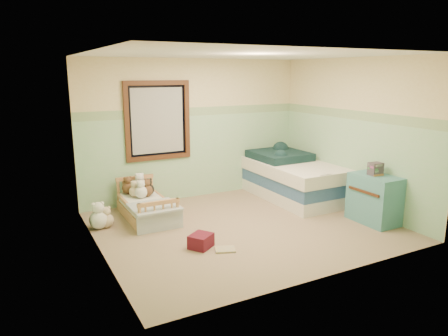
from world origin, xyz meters
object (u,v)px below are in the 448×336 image
toddler_bed_frame (147,213)px  floor_book (225,249)px  twin_bed_frame (290,190)px  dresser (374,199)px  plush_floor_cream (99,220)px  red_pillow (201,241)px  plush_floor_tan (106,220)px

toddler_bed_frame → floor_book: 1.76m
toddler_bed_frame → twin_bed_frame: bearing=-2.1°
dresser → floor_book: size_ratio=2.85×
toddler_bed_frame → dresser: (3.04, -1.81, 0.29)m
toddler_bed_frame → plush_floor_cream: 0.78m
floor_book → plush_floor_cream: bearing=151.0°
dresser → red_pillow: dresser is taller
plush_floor_tan → dresser: 4.07m
toddler_bed_frame → plush_floor_cream: bearing=-170.4°
twin_bed_frame → toddler_bed_frame: bearing=177.9°
toddler_bed_frame → plush_floor_cream: size_ratio=4.62×
plush_floor_tan → floor_book: bearing=-52.7°
plush_floor_tan → red_pillow: 1.62m
plush_floor_cream → red_pillow: size_ratio=0.95×
plush_floor_cream → dresser: dresser is taller
plush_floor_tan → floor_book: plush_floor_tan is taller
floor_book → twin_bed_frame: bearing=56.9°
floor_book → dresser: bearing=18.3°
dresser → floor_book: (-2.52, 0.13, -0.36)m
red_pillow → floor_book: (0.24, -0.23, -0.08)m
dresser → red_pillow: bearing=172.6°
red_pillow → floor_book: red_pillow is taller
plush_floor_cream → dresser: size_ratio=0.37×
plush_floor_cream → plush_floor_tan: 0.11m
toddler_bed_frame → twin_bed_frame: size_ratio=0.58×
red_pillow → floor_book: bearing=-44.0°
twin_bed_frame → plush_floor_tan: bearing=-179.5°
plush_floor_tan → dresser: bearing=-24.4°
plush_floor_cream → plush_floor_tan: size_ratio=1.27×
toddler_bed_frame → plush_floor_tan: 0.68m
red_pillow → toddler_bed_frame: bearing=100.9°
twin_bed_frame → red_pillow: bearing=-151.1°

